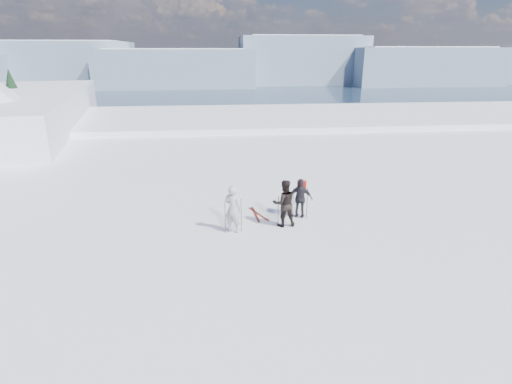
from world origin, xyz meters
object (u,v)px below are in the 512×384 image
at_px(skier_grey, 233,209).
at_px(skis_loose, 257,214).
at_px(skier_dark, 284,203).
at_px(skier_pack, 301,198).

height_order(skier_grey, skis_loose, skier_grey).
bearing_deg(skis_loose, skier_dark, -52.60).
distance_m(skier_grey, skis_loose, 2.16).
height_order(skier_grey, skier_dark, skier_dark).
height_order(skier_dark, skis_loose, skier_dark).
relative_size(skier_grey, skier_pack, 1.12).
relative_size(skier_dark, skier_pack, 1.13).
height_order(skier_pack, skis_loose, skier_pack).
relative_size(skier_dark, skis_loose, 1.14).
distance_m(skier_pack, skis_loose, 2.03).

